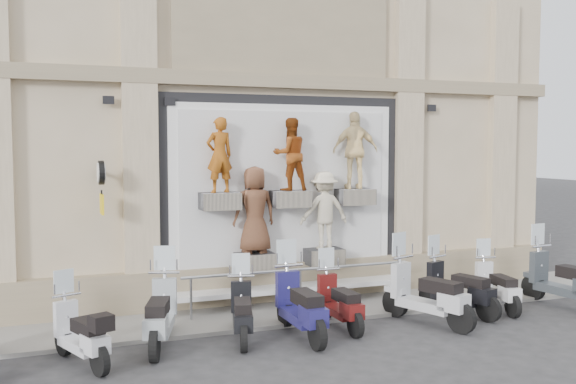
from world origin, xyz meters
The scene contains 15 objects.
ground centered at (0.00, 0.00, 0.00)m, with size 90.00×90.00×0.00m, color #2B2B2D.
sidewalk centered at (0.00, 2.10, 0.04)m, with size 16.00×2.20×0.08m, color gray.
building centered at (0.00, 7.00, 6.00)m, with size 14.00×8.60×12.00m, color beige, non-canonical shape.
shop_vitrine centered at (0.09, 2.74, 2.37)m, with size 5.60×0.83×4.30m.
guard_rail centered at (0.00, 2.00, 0.47)m, with size 5.06×0.10×0.93m, color #9EA0A5, non-canonical shape.
clock_sign_bracket centered at (-3.90, 2.47, 2.80)m, with size 0.10×0.80×1.02m.
scooter_b centered at (-4.45, 0.25, 0.72)m, with size 0.52×1.78×1.45m, color silver, non-canonical shape.
scooter_c centered at (-3.12, 0.69, 0.83)m, with size 0.60×2.04×1.66m, color #8F969B, non-canonical shape.
scooter_d centered at (-1.69, 0.58, 0.73)m, with size 0.53×1.81×1.47m, color black, non-canonical shape.
scooter_e centered at (-0.67, 0.35, 0.85)m, with size 0.61×2.09×1.70m, color #191650, non-canonical shape.
scooter_f centered at (0.25, 0.64, 0.73)m, with size 0.52×1.79×1.46m, color #4D0E0D, non-canonical shape.
scooter_g centered at (1.93, 0.26, 0.87)m, with size 0.62×2.13×1.73m, color #ACAEB3, non-canonical shape.
scooter_h centered at (2.94, 0.65, 0.79)m, with size 0.57×1.95×1.58m, color black, non-canonical shape.
scooter_i centered at (3.94, 0.70, 0.72)m, with size 0.52×1.77×1.44m, color silver, non-canonical shape.
scooter_j centered at (5.39, 0.33, 0.87)m, with size 0.62×2.13×1.73m, color #2E3338, non-canonical shape.
Camera 1 is at (-4.94, -10.15, 3.47)m, focal length 40.00 mm.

